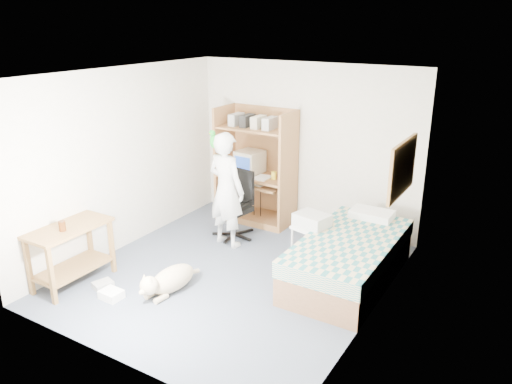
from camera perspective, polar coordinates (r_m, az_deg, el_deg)
floor at (r=6.47m, az=-2.57°, el=-9.30°), size 4.00×4.00×0.00m
wall_back at (r=7.65m, az=5.65°, el=5.24°), size 3.60×0.02×2.50m
wall_right at (r=5.24m, az=13.86°, el=-1.88°), size 0.02×4.00×2.50m
wall_left at (r=7.10m, az=-14.94°, el=3.57°), size 0.02×4.00×2.50m
ceiling at (r=5.71m, az=-2.95°, el=13.31°), size 3.60×4.00×0.02m
computer_hutch at (r=7.86m, az=0.11°, el=2.47°), size 1.20×0.63×1.80m
bed at (r=6.30m, az=10.56°, el=-7.49°), size 1.02×2.02×0.66m
side_desk at (r=6.44m, az=-20.42°, el=-5.82°), size 0.50×1.00×0.75m
corkboard at (r=6.01m, az=16.42°, el=2.63°), size 0.04×0.94×0.66m
office_chair at (r=7.39m, az=-2.27°, el=-2.48°), size 0.56×0.56×0.99m
person at (r=6.97m, az=-3.41°, el=0.25°), size 0.66×0.49×1.65m
parrot at (r=6.91m, az=-4.83°, el=5.93°), size 0.12×0.21×0.33m
dog at (r=6.09m, az=-9.90°, el=-9.85°), size 0.37×0.95×0.36m
printer_cart at (r=6.56m, az=6.33°, el=-5.45°), size 0.52×0.45×0.54m
printer at (r=6.46m, az=6.42°, el=-3.26°), size 0.48×0.41×0.18m
crt_monitor at (r=7.90m, az=-0.72°, el=3.49°), size 0.41×0.43×0.35m
keyboard at (r=7.77m, az=-0.44°, el=1.11°), size 0.47×0.21×0.03m
pencil_cup at (r=7.61m, az=2.06°, el=1.90°), size 0.08×0.08×0.12m
drink_glass at (r=6.21m, az=-21.27°, el=-3.64°), size 0.08×0.08×0.12m
floor_box_a at (r=6.15m, az=-16.20°, el=-11.18°), size 0.26×0.21×0.10m
floor_box_b at (r=6.40m, az=-17.08°, el=-10.12°), size 0.24×0.27×0.08m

